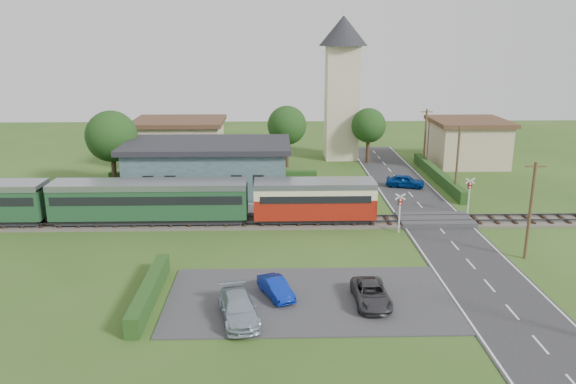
{
  "coord_description": "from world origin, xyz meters",
  "views": [
    {
      "loc": [
        -3.54,
        -42.62,
        15.29
      ],
      "look_at": [
        -2.36,
        4.0,
        2.21
      ],
      "focal_mm": 35.0,
      "sensor_mm": 36.0,
      "label": 1
    }
  ],
  "objects_px": {
    "church_tower": "(342,77)",
    "house_west": "(180,142)",
    "crossing_signal_near": "(400,207)",
    "car_on_road": "(405,181)",
    "car_park_dark": "(371,294)",
    "car_park_silver": "(238,308)",
    "house_east": "(468,142)",
    "car_park_blue": "(276,288)",
    "train": "(111,200)",
    "pedestrian_far": "(132,199)",
    "equipment_hut": "(110,195)",
    "station_building": "(208,169)",
    "pedestrian_near": "(260,199)",
    "crossing_signal_far": "(469,190)"
  },
  "relations": [
    {
      "from": "train",
      "to": "church_tower",
      "type": "bearing_deg",
      "value": 49.78
    },
    {
      "from": "equipment_hut",
      "to": "station_building",
      "type": "xyz_separation_m",
      "value": [
        8.0,
        5.79,
        0.95
      ]
    },
    {
      "from": "house_east",
      "to": "crossing_signal_near",
      "type": "relative_size",
      "value": 2.69
    },
    {
      "from": "crossing_signal_far",
      "to": "car_park_dark",
      "type": "height_order",
      "value": "crossing_signal_far"
    },
    {
      "from": "car_park_blue",
      "to": "station_building",
      "type": "bearing_deg",
      "value": 82.92
    },
    {
      "from": "car_park_blue",
      "to": "pedestrian_far",
      "type": "xyz_separation_m",
      "value": [
        -12.74,
        17.18,
        0.64
      ]
    },
    {
      "from": "house_east",
      "to": "crossing_signal_far",
      "type": "bearing_deg",
      "value": -108.08
    },
    {
      "from": "car_park_dark",
      "to": "car_park_blue",
      "type": "bearing_deg",
      "value": 168.46
    },
    {
      "from": "car_on_road",
      "to": "car_park_blue",
      "type": "bearing_deg",
      "value": 168.74
    },
    {
      "from": "station_building",
      "to": "pedestrian_near",
      "type": "relative_size",
      "value": 9.09
    },
    {
      "from": "car_park_blue",
      "to": "car_park_dark",
      "type": "xyz_separation_m",
      "value": [
        5.58,
        -1.04,
        0.03
      ]
    },
    {
      "from": "station_building",
      "to": "car_park_dark",
      "type": "xyz_separation_m",
      "value": [
        12.09,
        -23.74,
        -2.02
      ]
    },
    {
      "from": "house_east",
      "to": "crossing_signal_near",
      "type": "bearing_deg",
      "value": -119.13
    },
    {
      "from": "house_east",
      "to": "car_on_road",
      "type": "bearing_deg",
      "value": -132.92
    },
    {
      "from": "church_tower",
      "to": "house_east",
      "type": "height_order",
      "value": "church_tower"
    },
    {
      "from": "station_building",
      "to": "crossing_signal_near",
      "type": "distance_m",
      "value": 19.98
    },
    {
      "from": "house_west",
      "to": "crossing_signal_near",
      "type": "bearing_deg",
      "value": -49.89
    },
    {
      "from": "crossing_signal_far",
      "to": "pedestrian_far",
      "type": "height_order",
      "value": "crossing_signal_far"
    },
    {
      "from": "station_building",
      "to": "car_on_road",
      "type": "distance_m",
      "value": 20.26
    },
    {
      "from": "train",
      "to": "crossing_signal_far",
      "type": "height_order",
      "value": "train"
    },
    {
      "from": "house_west",
      "to": "house_east",
      "type": "height_order",
      "value": "same"
    },
    {
      "from": "house_east",
      "to": "car_park_blue",
      "type": "bearing_deg",
      "value": -123.34
    },
    {
      "from": "car_on_road",
      "to": "car_park_dark",
      "type": "xyz_separation_m",
      "value": [
        -7.94,
        -26.04,
        -0.04
      ]
    },
    {
      "from": "church_tower",
      "to": "pedestrian_far",
      "type": "relative_size",
      "value": 10.6
    },
    {
      "from": "house_west",
      "to": "car_park_silver",
      "type": "distance_m",
      "value": 40.66
    },
    {
      "from": "house_west",
      "to": "pedestrian_near",
      "type": "distance_m",
      "value": 22.65
    },
    {
      "from": "church_tower",
      "to": "car_on_road",
      "type": "relative_size",
      "value": 4.52
    },
    {
      "from": "church_tower",
      "to": "train",
      "type": "bearing_deg",
      "value": -130.22
    },
    {
      "from": "station_building",
      "to": "pedestrian_far",
      "type": "distance_m",
      "value": 8.44
    },
    {
      "from": "train",
      "to": "car_on_road",
      "type": "distance_m",
      "value": 29.32
    },
    {
      "from": "crossing_signal_near",
      "to": "car_on_road",
      "type": "height_order",
      "value": "crossing_signal_near"
    },
    {
      "from": "car_on_road",
      "to": "pedestrian_near",
      "type": "distance_m",
      "value": 17.06
    },
    {
      "from": "equipment_hut",
      "to": "house_east",
      "type": "height_order",
      "value": "house_east"
    },
    {
      "from": "train",
      "to": "car_park_silver",
      "type": "relative_size",
      "value": 9.29
    },
    {
      "from": "pedestrian_near",
      "to": "house_east",
      "type": "bearing_deg",
      "value": -126.48
    },
    {
      "from": "train",
      "to": "house_east",
      "type": "distance_m",
      "value": 43.04
    },
    {
      "from": "equipment_hut",
      "to": "house_east",
      "type": "relative_size",
      "value": 0.29
    },
    {
      "from": "station_building",
      "to": "pedestrian_far",
      "type": "bearing_deg",
      "value": -138.43
    },
    {
      "from": "equipment_hut",
      "to": "pedestrian_near",
      "type": "bearing_deg",
      "value": -1.55
    },
    {
      "from": "church_tower",
      "to": "house_west",
      "type": "xyz_separation_m",
      "value": [
        -20.0,
        -3.0,
        -7.43
      ]
    },
    {
      "from": "car_park_dark",
      "to": "pedestrian_far",
      "type": "bearing_deg",
      "value": 134.21
    },
    {
      "from": "equipment_hut",
      "to": "church_tower",
      "type": "height_order",
      "value": "church_tower"
    },
    {
      "from": "car_on_road",
      "to": "pedestrian_far",
      "type": "xyz_separation_m",
      "value": [
        -26.26,
        -7.81,
        0.57
      ]
    },
    {
      "from": "crossing_signal_near",
      "to": "pedestrian_far",
      "type": "xyz_separation_m",
      "value": [
        -22.62,
        5.88,
        -0.86
      ]
    },
    {
      "from": "station_building",
      "to": "house_west",
      "type": "height_order",
      "value": "house_west"
    },
    {
      "from": "car_park_blue",
      "to": "crossing_signal_near",
      "type": "bearing_deg",
      "value": 25.72
    },
    {
      "from": "crossing_signal_far",
      "to": "equipment_hut",
      "type": "bearing_deg",
      "value": 178.54
    },
    {
      "from": "car_park_dark",
      "to": "car_park_silver",
      "type": "bearing_deg",
      "value": -168.08
    },
    {
      "from": "car_park_silver",
      "to": "pedestrian_near",
      "type": "distance_m",
      "value": 19.37
    },
    {
      "from": "church_tower",
      "to": "house_west",
      "type": "bearing_deg",
      "value": -171.47
    }
  ]
}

